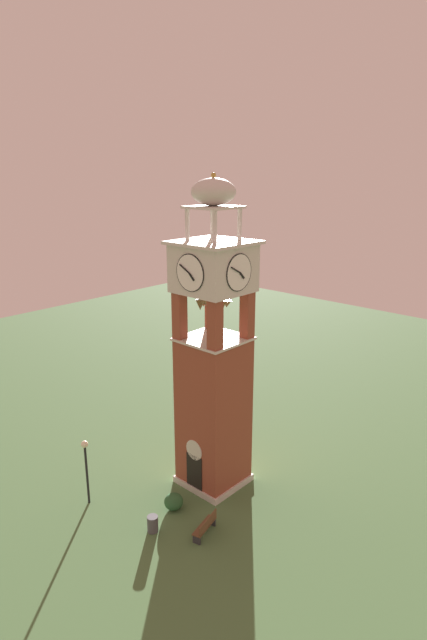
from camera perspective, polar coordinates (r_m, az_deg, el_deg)
The scene contains 8 objects.
ground at distance 29.19m, azimuth 0.00°, elevation -17.69°, with size 80.00×80.00×0.00m, color #476B3D.
clock_tower at distance 26.02m, azimuth -0.00°, elevation -5.33°, with size 3.55×3.55×16.34m.
park_bench at distance 25.43m, azimuth -0.90°, elevation -22.23°, with size 0.82×1.66×0.95m.
lamp_post at distance 27.00m, azimuth -14.23°, elevation -15.07°, with size 0.36×0.36×3.55m.
trash_bin at distance 25.83m, azimuth -6.89°, elevation -21.89°, with size 0.52×0.52×0.80m, color #4C4C51.
shrub_near_entry at distance 33.05m, azimuth 1.37°, elevation -12.64°, with size 1.07×1.07×0.62m, color #28562D.
shrub_left_of_tower at distance 27.05m, azimuth -4.52°, elevation -19.77°, with size 0.95×0.95×0.84m, color #28562D.
shrub_behind_bench at distance 31.47m, azimuth -1.52°, elevation -13.99°, with size 1.26×1.26×0.88m, color #28562D.
Camera 1 is at (16.34, -17.80, 16.36)m, focal length 28.32 mm.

